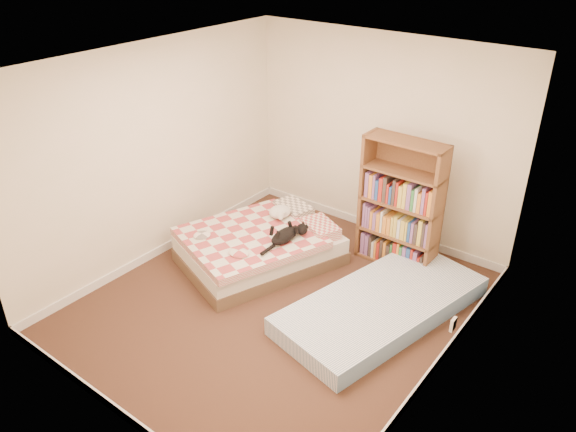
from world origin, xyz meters
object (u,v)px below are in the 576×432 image
Objects in this scene: bookshelf at (400,220)px; floor_mattress at (382,305)px; bed at (262,246)px; white_dog at (280,212)px; black_cat at (287,234)px.

bookshelf reaches higher than floor_mattress.
bed is 7.11× the size of white_dog.
bed is at bearing -83.99° from white_dog.
floor_mattress is 1.31m from black_cat.
black_cat is at bearing -133.08° from bookshelf.
white_dog is (-1.29, -0.57, -0.08)m from bookshelf.
bookshelf is 1.13m from floor_mattress.
bookshelf is 1.30m from black_cat.
bed is at bearing -156.93° from black_cat.
floor_mattress is 7.83× the size of white_dog.
bookshelf is at bearing 57.24° from bed.
white_dog reaches higher than floor_mattress.
bed is 2.87× the size of black_cat.
black_cat is at bearing -168.86° from floor_mattress.
bed is 0.45m from black_cat.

